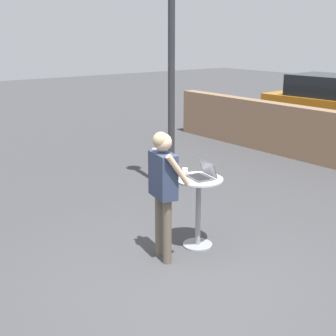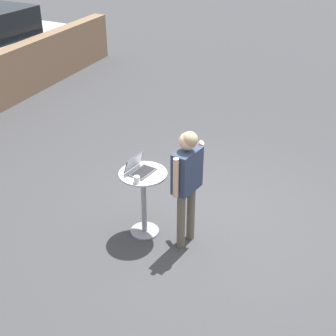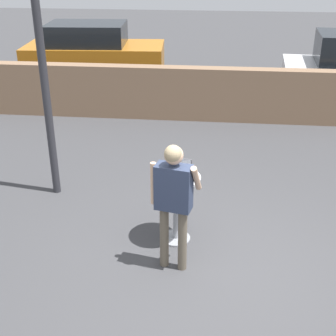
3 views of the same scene
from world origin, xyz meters
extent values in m
plane|color=#3D3D3F|center=(0.00, 0.00, 0.00)|extent=(50.00, 50.00, 0.00)
cube|color=#84664C|center=(0.00, 5.64, 0.60)|extent=(13.19, 0.35, 1.19)
cylinder|color=gray|center=(-0.58, 0.75, 0.01)|extent=(0.40, 0.40, 0.03)
cylinder|color=gray|center=(-0.58, 0.75, 0.48)|extent=(0.07, 0.07, 0.91)
cylinder|color=#B7B7BC|center=(-0.58, 0.75, 0.95)|extent=(0.64, 0.64, 0.02)
cube|color=#515156|center=(-0.58, 0.75, 0.97)|extent=(0.38, 0.28, 0.02)
cube|color=black|center=(-0.58, 0.75, 0.98)|extent=(0.33, 0.23, 0.00)
cube|color=#515156|center=(-0.56, 0.89, 1.07)|extent=(0.36, 0.13, 0.20)
cube|color=white|center=(-0.56, 0.88, 1.08)|extent=(0.33, 0.11, 0.17)
cylinder|color=white|center=(-0.83, 0.71, 1.00)|extent=(0.08, 0.08, 0.09)
torus|color=white|center=(-0.77, 0.71, 1.00)|extent=(0.04, 0.01, 0.04)
cylinder|color=brown|center=(-0.67, 0.17, 0.42)|extent=(0.11, 0.11, 0.84)
cylinder|color=brown|center=(-0.44, 0.12, 0.42)|extent=(0.11, 0.11, 0.84)
cube|color=#2D3851|center=(-0.56, 0.14, 1.12)|extent=(0.46, 0.29, 0.56)
sphere|color=#DBAD89|center=(-0.56, 0.14, 1.53)|extent=(0.22, 0.22, 0.22)
sphere|color=#9E8966|center=(-0.56, 0.11, 1.56)|extent=(0.20, 0.20, 0.20)
cylinder|color=#DBAD89|center=(-0.80, 0.19, 1.14)|extent=(0.07, 0.07, 0.53)
cylinder|color=#DBAD89|center=(-0.30, 0.17, 1.24)|extent=(0.13, 0.32, 0.41)
cylinder|color=black|center=(2.32, 7.65, 0.36)|extent=(0.73, 0.27, 0.71)
cylinder|color=black|center=(2.21, 6.10, 0.36)|extent=(0.73, 0.27, 0.71)
cube|color=#B76B19|center=(-3.61, 8.53, 0.68)|extent=(4.01, 2.04, 0.80)
cube|color=black|center=(-3.81, 8.52, 1.37)|extent=(2.24, 1.70, 0.59)
cylinder|color=black|center=(-2.47, 9.46, 0.31)|extent=(0.64, 0.26, 0.62)
cylinder|color=black|center=(-2.35, 7.78, 0.31)|extent=(0.64, 0.26, 0.62)
cylinder|color=black|center=(-4.88, 9.28, 0.31)|extent=(0.64, 0.26, 0.62)
cylinder|color=black|center=(-4.76, 7.61, 0.31)|extent=(0.64, 0.26, 0.62)
cylinder|color=#2D2D33|center=(-2.63, 1.90, 2.25)|extent=(0.12, 0.12, 4.51)
camera|label=1|loc=(3.77, -3.14, 2.78)|focal=50.00mm
camera|label=2|loc=(-5.25, -1.64, 4.05)|focal=50.00mm
camera|label=3|loc=(-0.12, -4.60, 3.66)|focal=50.00mm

